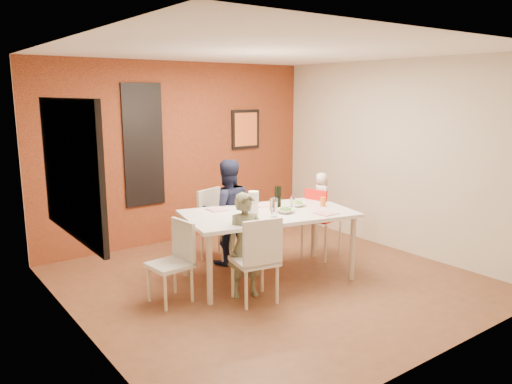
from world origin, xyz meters
TOP-DOWN VIEW (x-y plane):
  - ground at (0.00, 0.00)m, footprint 4.50×4.50m
  - ceiling at (0.00, 0.00)m, footprint 4.50×4.50m
  - wall_back at (0.00, 2.25)m, footprint 4.50×0.02m
  - wall_front at (0.00, -2.25)m, footprint 4.50×0.02m
  - wall_left at (-2.25, 0.00)m, footprint 0.02×4.50m
  - wall_right at (2.25, 0.00)m, footprint 0.02×4.50m
  - brick_accent_wall at (0.00, 2.23)m, footprint 4.50×0.02m
  - picture_window_frame at (-2.22, 0.20)m, footprint 0.05×1.70m
  - picture_window_pane at (-2.21, 0.20)m, footprint 0.02×1.55m
  - glassblock_strip at (-0.60, 2.21)m, footprint 0.55×0.03m
  - glassblock_surround at (-0.60, 2.21)m, footprint 0.60×0.03m
  - art_print_frame at (1.20, 2.21)m, footprint 0.54×0.03m
  - art_print_canvas at (1.20, 2.19)m, footprint 0.44×0.01m
  - dining_table at (0.04, 0.10)m, footprint 2.19×1.52m
  - chair_near at (-0.52, -0.44)m, footprint 0.52×0.52m
  - chair_far at (-0.09, 1.09)m, footprint 0.56×0.56m
  - chair_left at (-1.18, 0.17)m, footprint 0.45×0.45m
  - high_chair at (1.07, 0.28)m, footprint 0.49×0.49m
  - child_near at (-0.51, -0.20)m, footprint 0.50×0.40m
  - child_far at (-0.07, 0.85)m, footprint 0.80×0.70m
  - toddler at (1.10, 0.29)m, footprint 0.26×0.34m
  - plate_near_left at (-0.43, -0.13)m, footprint 0.22×0.22m
  - plate_far_mid at (0.20, 0.42)m, footprint 0.25×0.25m
  - plate_near_right at (0.54, -0.38)m, footprint 0.23×0.23m
  - plate_far_left at (-0.39, 0.55)m, footprint 0.23×0.23m
  - salad_bowl_a at (0.18, -0.06)m, footprint 0.21×0.21m
  - salad_bowl_b at (0.52, 0.13)m, footprint 0.23×0.23m
  - wine_bottle at (0.19, 0.10)m, footprint 0.08×0.08m
  - wine_glass_a at (-0.05, -0.12)m, footprint 0.08×0.08m
  - wine_glass_b at (0.33, -0.00)m, footprint 0.06×0.06m
  - paper_towel_roll at (-0.18, 0.11)m, footprint 0.12×0.12m
  - condiment_red at (0.13, 0.10)m, footprint 0.04×0.04m
  - condiment_green at (0.15, 0.15)m, footprint 0.04×0.04m
  - condiment_brown at (0.11, 0.14)m, footprint 0.04×0.04m
  - sippy_cup at (0.78, -0.08)m, footprint 0.07×0.07m

SIDE VIEW (x-z plane):
  - ground at x=0.00m, z-range 0.00..0.00m
  - chair_left at x=-1.18m, z-range 0.05..0.94m
  - chair_near at x=-0.52m, z-range 0.06..1.02m
  - chair_far at x=-0.09m, z-range 0.06..1.02m
  - high_chair at x=1.07m, z-range 0.10..1.07m
  - child_near at x=-0.51m, z-range 0.00..1.18m
  - child_far at x=-0.07m, z-range 0.00..1.40m
  - dining_table at x=0.04m, z-range 0.34..1.17m
  - plate_near_left at x=-0.43m, z-range 0.83..0.84m
  - plate_far_mid at x=0.20m, z-range 0.83..0.84m
  - plate_near_right at x=0.54m, z-range 0.83..0.84m
  - plate_far_left at x=-0.39m, z-range 0.83..0.84m
  - salad_bowl_b at x=0.52m, z-range 0.83..0.88m
  - salad_bowl_a at x=0.18m, z-range 0.83..0.88m
  - toddler at x=1.10m, z-range 0.57..1.19m
  - sippy_cup at x=0.78m, z-range 0.83..0.95m
  - condiment_brown at x=0.11m, z-range 0.83..0.98m
  - condiment_green at x=0.15m, z-range 0.83..0.99m
  - condiment_red at x=0.13m, z-range 0.83..0.99m
  - wine_glass_b at x=0.33m, z-range 0.83..1.01m
  - wine_glass_a at x=-0.05m, z-range 0.83..1.05m
  - paper_towel_roll at x=-0.18m, z-range 0.83..1.11m
  - wine_bottle at x=0.19m, z-range 0.83..1.13m
  - wall_back at x=0.00m, z-range 0.00..2.70m
  - wall_front at x=0.00m, z-range 0.00..2.70m
  - wall_left at x=-2.25m, z-range 0.00..2.70m
  - wall_right at x=2.25m, z-range 0.00..2.70m
  - brick_accent_wall at x=0.00m, z-range 0.00..2.70m
  - glassblock_strip at x=-0.60m, z-range 0.65..2.35m
  - glassblock_surround at x=-0.60m, z-range 0.62..2.38m
  - picture_window_frame at x=-2.22m, z-range 0.90..2.20m
  - picture_window_pane at x=-2.21m, z-range 0.98..2.12m
  - art_print_frame at x=1.20m, z-range 1.33..1.97m
  - art_print_canvas at x=1.20m, z-range 1.38..1.92m
  - ceiling at x=0.00m, z-range 2.69..2.71m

